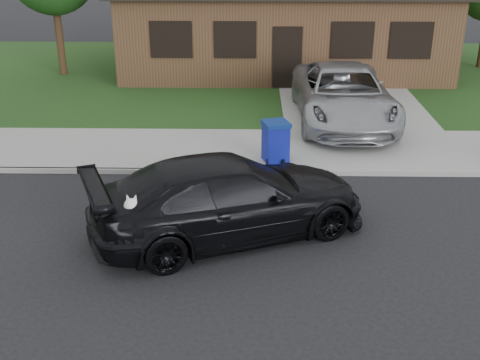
{
  "coord_description": "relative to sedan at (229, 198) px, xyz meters",
  "views": [
    {
      "loc": [
        2.79,
        -9.81,
        5.66
      ],
      "look_at": [
        2.58,
        0.63,
        1.1
      ],
      "focal_mm": 45.0,
      "sensor_mm": 36.0,
      "label": 1
    }
  ],
  "objects": [
    {
      "name": "lawn",
      "position": [
        -2.37,
        12.47,
        -0.71
      ],
      "size": [
        60.0,
        13.0,
        0.13
      ],
      "primitive_type": "cube",
      "color": "#193814",
      "rests_on": "ground"
    },
    {
      "name": "minivan",
      "position": [
        3.08,
        6.73,
        0.16
      ],
      "size": [
        2.72,
        5.78,
        1.6
      ],
      "primitive_type": "imported",
      "rotation": [
        0.0,
        0.0,
        0.01
      ],
      "color": "#9FA1A5",
      "rests_on": "driveway"
    },
    {
      "name": "house",
      "position": [
        1.63,
        14.47,
        1.36
      ],
      "size": [
        12.6,
        8.6,
        4.65
      ],
      "color": "#422B1C",
      "rests_on": "ground"
    },
    {
      "name": "driveway",
      "position": [
        3.63,
        9.47,
        -0.71
      ],
      "size": [
        4.5,
        13.0,
        0.14
      ],
      "primitive_type": "cube",
      "color": "gray",
      "rests_on": "ground"
    },
    {
      "name": "curb",
      "position": [
        -2.37,
        2.97,
        -0.72
      ],
      "size": [
        60.0,
        0.12,
        0.12
      ],
      "primitive_type": "cube",
      "color": "gray",
      "rests_on": "ground"
    },
    {
      "name": "ground",
      "position": [
        -2.37,
        -0.53,
        -0.78
      ],
      "size": [
        120.0,
        120.0,
        0.0
      ],
      "primitive_type": "plane",
      "color": "black",
      "rests_on": "ground"
    },
    {
      "name": "sedan",
      "position": [
        0.0,
        0.0,
        0.0
      ],
      "size": [
        5.78,
        4.09,
        1.55
      ],
      "rotation": [
        0.0,
        0.0,
        1.97
      ],
      "color": "black",
      "rests_on": "ground"
    },
    {
      "name": "sidewalk",
      "position": [
        -2.37,
        4.47,
        -0.72
      ],
      "size": [
        60.0,
        3.0,
        0.12
      ],
      "primitive_type": "cube",
      "color": "gray",
      "rests_on": "ground"
    },
    {
      "name": "recycling_bin",
      "position": [
        1.01,
        3.57,
        -0.15
      ],
      "size": [
        0.76,
        0.76,
        1.01
      ],
      "rotation": [
        0.0,
        0.0,
        0.29
      ],
      "color": "navy",
      "rests_on": "sidewalk"
    }
  ]
}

